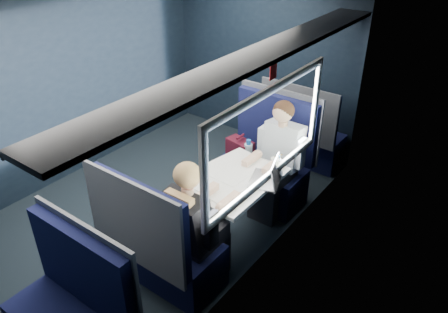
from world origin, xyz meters
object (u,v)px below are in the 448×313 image
Objects in this scene: seat_bay_far at (161,247)px; bottle_small at (277,168)px; man at (278,154)px; laptop at (270,176)px; woman at (193,220)px; cup at (274,162)px; table at (235,186)px; seat_bay_near at (264,164)px; seat_row_front at (302,135)px.

bottle_small is at bearing 67.39° from seat_bay_far.
seat_bay_far is 5.27× the size of bottle_small.
bottle_small is (0.23, -0.42, 0.13)m from man.
laptop is (0.23, -0.55, 0.09)m from man.
man and woman have the same top height.
cup is (0.10, 1.14, 0.06)m from woman.
table is 0.93m from seat_bay_far.
seat_bay_far is at bearing -99.03° from man.
seat_bay_far reaches higher than laptop.
man reaches higher than cup.
woman reaches higher than laptop.
seat_bay_near is at bearing 99.41° from woman.
seat_bay_far is at bearing -146.18° from woman.
woman is 1.02m from bottle_small.
seat_row_front is at bearing 104.54° from cup.
seat_bay_near is 0.43m from man.
seat_bay_near is at bearing -90.72° from seat_row_front.
seat_bay_near reaches higher than table.
seat_row_front reaches higher than bottle_small.
bottle_small reaches higher than cup.
man reaches higher than seat_row_front.
cup is at bearing -75.46° from seat_row_front.
cup reaches higher than table.
table is at bearing -153.24° from laptop.
bottle_small is (0.49, -0.59, 0.42)m from seat_bay_near.
cup is at bearing 74.95° from seat_bay_far.
bottle_small is at bearing -50.33° from seat_bay_near.
bottle_small is (0.23, 0.99, 0.12)m from woman.
bottle_small is at bearing -51.33° from cup.
bottle_small is 0.21m from cup.
woman reaches higher than cup.
seat_bay_near is at bearing 130.03° from cup.
seat_bay_far reaches higher than cup.
table is 0.92m from seat_bay_near.
seat_bay_far is 1.20m from laptop.
seat_bay_far is (0.01, -1.75, -0.01)m from seat_bay_near.
laptop is (0.23, 0.86, 0.08)m from woman.
man is 0.50m from bottle_small.
seat_row_front is 12.85× the size of cup.
bottle_small reaches higher than table.
bottle_small is (-0.00, 0.13, 0.03)m from laptop.
table is at bearing -136.98° from bottle_small.
seat_bay_far is 1.09× the size of seat_row_front.
man is (0.07, 0.70, 0.06)m from table.
seat_row_front is 2.54m from woman.
laptop is at bearing -73.71° from seat_row_front.
man is at bearing 112.84° from laptop.
man reaches higher than seat_bay_near.
bottle_small is (0.30, 0.28, 0.18)m from table.
bottle_small is at bearing 76.86° from woman.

